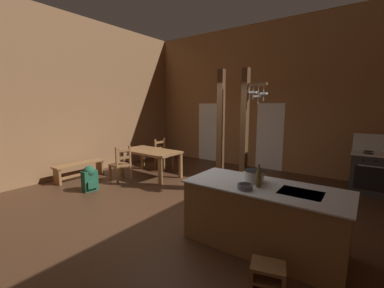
# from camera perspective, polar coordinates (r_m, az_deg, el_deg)

# --- Properties ---
(ground_plane) EXTENTS (8.57, 8.55, 0.10)m
(ground_plane) POSITION_cam_1_polar(r_m,az_deg,el_deg) (5.09, -2.12, -14.66)
(ground_plane) COLOR #422819
(wall_back) EXTENTS (8.57, 0.14, 4.44)m
(wall_back) POSITION_cam_1_polar(r_m,az_deg,el_deg) (8.15, 15.37, 10.24)
(wall_back) COLOR #93663F
(wall_back) RESTS_ON ground_plane
(wall_left) EXTENTS (0.14, 8.55, 4.44)m
(wall_left) POSITION_cam_1_polar(r_m,az_deg,el_deg) (7.76, -26.31, 9.73)
(wall_left) COLOR #93663F
(wall_left) RESTS_ON ground_plane
(glazed_door_back_left) EXTENTS (1.00, 0.01, 2.05)m
(glazed_door_back_left) POSITION_cam_1_polar(r_m,az_deg,el_deg) (8.90, 4.29, 2.69)
(glazed_door_back_left) COLOR white
(glazed_door_back_left) RESTS_ON ground_plane
(glazed_panel_back_right) EXTENTS (0.84, 0.01, 2.05)m
(glazed_panel_back_right) POSITION_cam_1_polar(r_m,az_deg,el_deg) (8.00, 17.44, 1.61)
(glazed_panel_back_right) COLOR white
(glazed_panel_back_right) RESTS_ON ground_plane
(kitchen_island) EXTENTS (2.16, 0.97, 0.89)m
(kitchen_island) POSITION_cam_1_polar(r_m,az_deg,el_deg) (3.75, 15.99, -15.70)
(kitchen_island) COLOR olive
(kitchen_island) RESTS_ON ground_plane
(stove_range) EXTENTS (1.15, 0.84, 1.32)m
(stove_range) POSITION_cam_1_polar(r_m,az_deg,el_deg) (6.96, 37.23, -5.41)
(stove_range) COLOR #303030
(stove_range) RESTS_ON ground_plane
(support_post_with_pot_rack) EXTENTS (0.59, 0.22, 2.79)m
(support_post_with_pot_rack) POSITION_cam_1_polar(r_m,az_deg,el_deg) (5.65, 12.22, 3.71)
(support_post_with_pot_rack) COLOR brown
(support_post_with_pot_rack) RESTS_ON ground_plane
(support_post_center) EXTENTS (0.14, 0.14, 2.79)m
(support_post_center) POSITION_cam_1_polar(r_m,az_deg,el_deg) (5.81, 6.58, 3.00)
(support_post_center) COLOR brown
(support_post_center) RESTS_ON ground_plane
(step_stool) EXTENTS (0.42, 0.37, 0.30)m
(step_stool) POSITION_cam_1_polar(r_m,az_deg,el_deg) (3.12, 17.03, -26.90)
(step_stool) COLOR brown
(step_stool) RESTS_ON ground_plane
(dining_table) EXTENTS (1.74, 0.97, 0.74)m
(dining_table) POSITION_cam_1_polar(r_m,az_deg,el_deg) (7.06, -9.62, -2.11)
(dining_table) COLOR olive
(dining_table) RESTS_ON ground_plane
(ladderback_chair_near_window) EXTENTS (0.50, 0.50, 0.95)m
(ladderback_chair_near_window) POSITION_cam_1_polar(r_m,az_deg,el_deg) (6.77, -16.04, -4.55)
(ladderback_chair_near_window) COLOR brown
(ladderback_chair_near_window) RESTS_ON ground_plane
(ladderback_chair_by_post) EXTENTS (0.48, 0.48, 0.95)m
(ladderback_chair_by_post) POSITION_cam_1_polar(r_m,az_deg,el_deg) (7.79, -6.68, -2.52)
(ladderback_chair_by_post) COLOR brown
(ladderback_chair_by_post) RESTS_ON ground_plane
(bench_along_left_wall) EXTENTS (0.37, 1.33, 0.44)m
(bench_along_left_wall) POSITION_cam_1_polar(r_m,az_deg,el_deg) (7.40, -24.44, -5.05)
(bench_along_left_wall) COLOR olive
(bench_along_left_wall) RESTS_ON ground_plane
(backpack) EXTENTS (0.33, 0.34, 0.60)m
(backpack) POSITION_cam_1_polar(r_m,az_deg,el_deg) (6.30, -22.52, -7.16)
(backpack) COLOR #1E5138
(backpack) RESTS_ON ground_plane
(stockpot_on_counter) EXTENTS (0.35, 0.28, 0.18)m
(stockpot_on_counter) POSITION_cam_1_polar(r_m,az_deg,el_deg) (3.70, 14.10, -7.17)
(stockpot_on_counter) COLOR silver
(stockpot_on_counter) RESTS_ON kitchen_island
(mixing_bowl_on_counter) EXTENTS (0.20, 0.20, 0.07)m
(mixing_bowl_on_counter) POSITION_cam_1_polar(r_m,az_deg,el_deg) (3.39, 12.08, -9.55)
(mixing_bowl_on_counter) COLOR slate
(mixing_bowl_on_counter) RESTS_ON kitchen_island
(bottle_tall_on_counter) EXTENTS (0.07, 0.07, 0.31)m
(bottle_tall_on_counter) POSITION_cam_1_polar(r_m,az_deg,el_deg) (3.49, 15.09, -7.58)
(bottle_tall_on_counter) COLOR brown
(bottle_tall_on_counter) RESTS_ON kitchen_island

